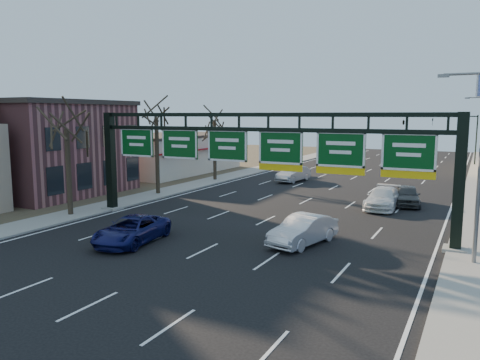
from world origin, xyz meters
The scene contains 17 objects.
ground centered at (0.00, 0.00, 0.00)m, with size 160.00×160.00×0.00m, color black.
sidewalk_left centered at (-12.80, 20.00, 0.06)m, with size 3.00×120.00×0.12m, color gray.
dirt_strip_left centered at (-25.00, 20.00, 0.03)m, with size 21.00×120.00×0.06m, color #473D2B.
lane_markings centered at (0.00, 20.00, 0.01)m, with size 21.60×120.00×0.01m, color white.
sign_gantry centered at (0.16, 8.00, 4.63)m, with size 24.60×1.20×7.20m.
brick_block centered at (-21.50, 11.00, 4.16)m, with size 10.40×12.40×8.30m.
cream_strip centered at (-21.48, 29.00, 2.36)m, with size 10.90×18.40×4.70m.
tree_gantry centered at (-12.80, 5.00, 7.11)m, with size 3.60×3.60×8.48m.
tree_mid centered at (-12.80, 15.00, 7.85)m, with size 3.60×3.60×9.24m.
tree_far centered at (-12.80, 25.00, 7.48)m, with size 3.60×3.60×8.86m.
streetlight_near centered at (12.47, 6.00, 5.08)m, with size 2.15×0.22×9.00m.
traffic_signal_mast centered at (5.69, 55.00, 5.50)m, with size 10.16×0.54×7.00m.
car_blue_suv centered at (-4.32, 1.52, 0.73)m, with size 2.42×5.26×1.46m, color #131654.
car_silver_sedan centered at (4.21, 5.60, 0.80)m, with size 1.69×4.84×1.59m, color silver.
car_white_wagon centered at (6.19, 17.78, 0.78)m, with size 2.19×5.38×1.56m, color white.
car_grey_far centered at (7.63, 19.94, 0.79)m, with size 1.86×4.61×1.57m, color #383A3C.
car_silver_distant centered at (-4.99, 28.10, 0.81)m, with size 1.72×4.93×1.62m, color #AAAAAF.
Camera 1 is at (12.62, -18.09, 7.06)m, focal length 35.00 mm.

